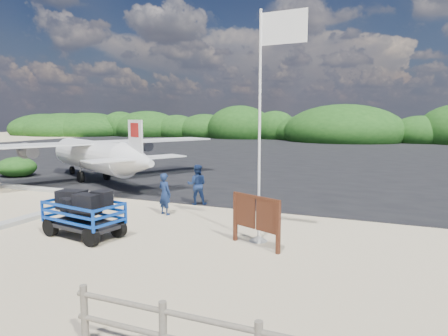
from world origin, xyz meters
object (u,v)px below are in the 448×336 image
at_px(baggage_cart, 85,236).
at_px(flagpole, 258,241).
at_px(signboard, 255,247).
at_px(crew_b, 197,185).
at_px(crew_a, 165,194).

bearing_deg(baggage_cart, flagpole, 27.77).
bearing_deg(signboard, baggage_cart, -144.16).
relative_size(flagpole, crew_b, 3.90).
bearing_deg(crew_a, baggage_cart, 92.97).
distance_m(signboard, crew_a, 5.05).
bearing_deg(crew_b, baggage_cart, 55.12).
relative_size(flagpole, crew_a, 4.19).
distance_m(flagpole, signboard, 0.58).
relative_size(flagpole, signboard, 3.61).
bearing_deg(crew_a, crew_b, -83.34).
distance_m(crew_a, crew_b, 2.06).
height_order(signboard, crew_a, crew_a).
bearing_deg(baggage_cart, crew_a, 85.87).
xyz_separation_m(baggage_cart, crew_a, (0.85, 3.44, 0.80)).
bearing_deg(flagpole, crew_b, 136.21).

